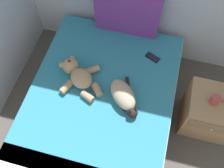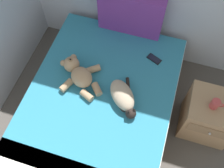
# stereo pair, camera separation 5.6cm
# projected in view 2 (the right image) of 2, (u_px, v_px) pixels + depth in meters

# --- Properties ---
(bed) EXTENTS (1.43, 1.90, 0.47)m
(bed) POSITION_uv_depth(u_px,v_px,m) (101.00, 106.00, 2.65)
(bed) COLOR #9E7A56
(bed) RESTS_ON ground_plane
(patterned_cushion) EXTENTS (0.68, 0.12, 0.48)m
(patterned_cushion) POSITION_uv_depth(u_px,v_px,m) (130.00, 15.00, 2.64)
(patterned_cushion) COLOR #72338C
(patterned_cushion) RESTS_ON bed
(cat) EXTENTS (0.37, 0.42, 0.15)m
(cat) POSITION_uv_depth(u_px,v_px,m) (123.00, 97.00, 2.35)
(cat) COLOR tan
(cat) RESTS_ON bed
(teddy_bear) EXTENTS (0.50, 0.43, 0.17)m
(teddy_bear) POSITION_uv_depth(u_px,v_px,m) (79.00, 74.00, 2.48)
(teddy_bear) COLOR tan
(teddy_bear) RESTS_ON bed
(cell_phone) EXTENTS (0.16, 0.13, 0.01)m
(cell_phone) POSITION_uv_depth(u_px,v_px,m) (154.00, 59.00, 2.65)
(cell_phone) COLOR black
(cell_phone) RESTS_ON bed
(nightstand) EXTENTS (0.49, 0.45, 0.53)m
(nightstand) POSITION_uv_depth(u_px,v_px,m) (209.00, 116.00, 2.56)
(nightstand) COLOR #9E7A56
(nightstand) RESTS_ON ground_plane
(mug) EXTENTS (0.12, 0.08, 0.09)m
(mug) POSITION_uv_depth(u_px,v_px,m) (215.00, 104.00, 2.29)
(mug) COLOR #B23F3F
(mug) RESTS_ON nightstand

